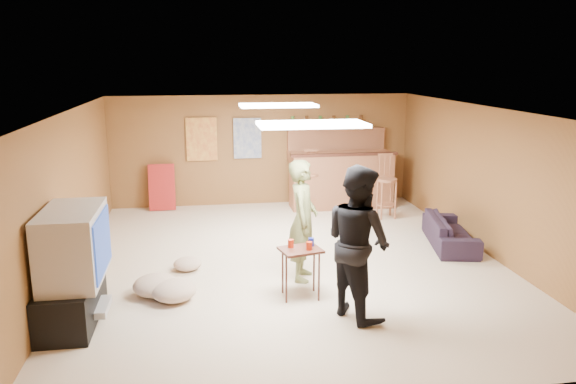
{
  "coord_description": "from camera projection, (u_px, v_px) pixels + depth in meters",
  "views": [
    {
      "loc": [
        -1.24,
        -7.62,
        2.87
      ],
      "look_at": [
        0.0,
        0.2,
        1.0
      ],
      "focal_mm": 35.0,
      "sensor_mm": 36.0,
      "label": 1
    }
  ],
  "objects": [
    {
      "name": "cup_red_far",
      "position": [
        309.0,
        246.0,
        6.77
      ],
      "size": [
        0.08,
        0.08,
        0.1
      ],
      "primitive_type": "cylinder",
      "rotation": [
        0.0,
        0.0,
        -0.13
      ],
      "color": "#AC230B",
      "rests_on": "tray_table"
    },
    {
      "name": "wall_back",
      "position": [
        262.0,
        150.0,
        11.29
      ],
      "size": [
        6.0,
        0.02,
        2.2
      ],
      "primitive_type": "cube",
      "color": "brown",
      "rests_on": "ground"
    },
    {
      "name": "bar_lip",
      "position": [
        345.0,
        155.0,
        10.75
      ],
      "size": [
        2.1,
        0.12,
        0.05
      ],
      "primitive_type": "cube",
      "color": "#3B1B13",
      "rests_on": "bar_counter"
    },
    {
      "name": "folding_chair_stack",
      "position": [
        162.0,
        187.0,
        10.94
      ],
      "size": [
        0.5,
        0.26,
        0.91
      ],
      "primitive_type": "cube",
      "rotation": [
        -0.14,
        0.0,
        0.0
      ],
      "color": "#AF2120",
      "rests_on": "ground"
    },
    {
      "name": "bar_stool_right",
      "position": [
        387.0,
        186.0,
        10.33
      ],
      "size": [
        0.47,
        0.47,
        1.22
      ],
      "primitive_type": null,
      "rotation": [
        0.0,
        0.0,
        0.26
      ],
      "color": "brown",
      "rests_on": "ground"
    },
    {
      "name": "sofa",
      "position": [
        450.0,
        231.0,
        8.86
      ],
      "size": [
        0.92,
        1.65,
        0.46
      ],
      "primitive_type": "imported",
      "rotation": [
        0.0,
        0.0,
        1.36
      ],
      "color": "black",
      "rests_on": "ground"
    },
    {
      "name": "dvd_box",
      "position": [
        93.0,
        307.0,
        6.32
      ],
      "size": [
        0.35,
        0.5,
        0.08
      ],
      "primitive_type": "cube",
      "color": "#B2B2B7",
      "rests_on": "tv_stand"
    },
    {
      "name": "ceiling_panel_front",
      "position": [
        312.0,
        124.0,
        6.24
      ],
      "size": [
        1.2,
        0.6,
        0.04
      ],
      "primitive_type": "cube",
      "color": "white",
      "rests_on": "ceiling"
    },
    {
      "name": "bar_backing",
      "position": [
        336.0,
        144.0,
        11.42
      ],
      "size": [
        2.0,
        0.14,
        0.6
      ],
      "primitive_type": "cube",
      "color": "brown",
      "rests_on": "bar_counter"
    },
    {
      "name": "wall_front",
      "position": [
        359.0,
        283.0,
        4.56
      ],
      "size": [
        6.0,
        0.02,
        2.2
      ],
      "primitive_type": "cube",
      "color": "brown",
      "rests_on": "ground"
    },
    {
      "name": "bar_counter",
      "position": [
        341.0,
        180.0,
        11.11
      ],
      "size": [
        2.0,
        0.6,
        1.1
      ],
      "primitive_type": "cube",
      "color": "brown",
      "rests_on": "ground"
    },
    {
      "name": "poster_right",
      "position": [
        247.0,
        138.0,
        11.15
      ],
      "size": [
        0.55,
        0.03,
        0.8
      ],
      "primitive_type": "cube",
      "color": "#334C99",
      "rests_on": "wall_back"
    },
    {
      "name": "ceiling_panel_back",
      "position": [
        278.0,
        105.0,
        8.83
      ],
      "size": [
        1.2,
        0.6,
        0.04
      ],
      "primitive_type": "cube",
      "color": "white",
      "rests_on": "ceiling"
    },
    {
      "name": "wall_right",
      "position": [
        488.0,
        181.0,
        8.38
      ],
      "size": [
        0.02,
        7.0,
        2.2
      ],
      "primitive_type": "cube",
      "color": "brown",
      "rests_on": "ground"
    },
    {
      "name": "cup_red_near",
      "position": [
        291.0,
        244.0,
        6.86
      ],
      "size": [
        0.09,
        0.09,
        0.1
      ],
      "primitive_type": "cylinder",
      "rotation": [
        0.0,
        0.0,
        -0.34
      ],
      "color": "#AC230B",
      "rests_on": "tray_table"
    },
    {
      "name": "tv_body",
      "position": [
        73.0,
        245.0,
        6.12
      ],
      "size": [
        0.6,
        1.1,
        0.8
      ],
      "primitive_type": "cube",
      "color": "#B2B2B7",
      "rests_on": "tv_stand"
    },
    {
      "name": "person_black",
      "position": [
        358.0,
        242.0,
        6.3
      ],
      "size": [
        0.95,
        1.05,
        1.76
      ],
      "primitive_type": "imported",
      "rotation": [
        0.0,
        0.0,
        1.99
      ],
      "color": "black",
      "rests_on": "ground"
    },
    {
      "name": "cushion_far",
      "position": [
        174.0,
        291.0,
        6.85
      ],
      "size": [
        0.67,
        0.67,
        0.25
      ],
      "primitive_type": "ellipsoid",
      "rotation": [
        0.0,
        0.0,
        0.28
      ],
      "color": "tan",
      "rests_on": "ground"
    },
    {
      "name": "bottle_row",
      "position": [
        327.0,
        122.0,
        11.24
      ],
      "size": [
        1.48,
        0.08,
        0.26
      ],
      "primitive_type": null,
      "color": "#3F7233",
      "rests_on": "bar_shelf"
    },
    {
      "name": "ground",
      "position": [
        290.0,
        262.0,
        8.18
      ],
      "size": [
        7.0,
        7.0,
        0.0
      ],
      "primitive_type": "plane",
      "color": "beige",
      "rests_on": "ground"
    },
    {
      "name": "person_olive",
      "position": [
        303.0,
        220.0,
        7.38
      ],
      "size": [
        0.54,
        0.68,
        1.62
      ],
      "primitive_type": "imported",
      "rotation": [
        0.0,
        0.0,
        1.29
      ],
      "color": "olive",
      "rests_on": "ground"
    },
    {
      "name": "tray_table",
      "position": [
        300.0,
        273.0,
        6.9
      ],
      "size": [
        0.56,
        0.49,
        0.63
      ],
      "primitive_type": "cube",
      "rotation": [
        0.0,
        0.0,
        0.23
      ],
      "color": "#3B1B13",
      "rests_on": "ground"
    },
    {
      "name": "cup_blue",
      "position": [
        311.0,
        242.0,
        6.93
      ],
      "size": [
        0.07,
        0.07,
        0.1
      ],
      "primitive_type": "cylinder",
      "rotation": [
        0.0,
        0.0,
        -0.03
      ],
      "color": "navy",
      "rests_on": "tray_table"
    },
    {
      "name": "ceiling",
      "position": [
        290.0,
        110.0,
        7.67
      ],
      "size": [
        6.0,
        7.0,
        0.02
      ],
      "primitive_type": "cube",
      "color": "silver",
      "rests_on": "ground"
    },
    {
      "name": "bar_stool_left",
      "position": [
        312.0,
        177.0,
        10.86
      ],
      "size": [
        0.54,
        0.54,
        1.3
      ],
      "primitive_type": null,
      "rotation": [
        0.0,
        0.0,
        0.4
      ],
      "color": "brown",
      "rests_on": "ground"
    },
    {
      "name": "cushion_mid",
      "position": [
        187.0,
        264.0,
        7.85
      ],
      "size": [
        0.41,
        0.41,
        0.18
      ],
      "primitive_type": "ellipsoid",
      "rotation": [
        0.0,
        0.0,
        -0.06
      ],
      "color": "tan",
      "rests_on": "ground"
    },
    {
      "name": "poster_left",
      "position": [
        202.0,
        139.0,
        11.01
      ],
      "size": [
        0.6,
        0.03,
        0.85
      ],
      "primitive_type": "cube",
      "color": "#BF3F26",
      "rests_on": "wall_back"
    },
    {
      "name": "cushion_near_tv",
      "position": [
        156.0,
        285.0,
        7.0
      ],
      "size": [
        0.69,
        0.69,
        0.25
      ],
      "primitive_type": "ellipsoid",
      "rotation": [
        0.0,
        0.0,
        -0.25
      ],
      "color": "tan",
      "rests_on": "ground"
    },
    {
      "name": "tv_stand",
      "position": [
        72.0,
        301.0,
        6.26
      ],
      "size": [
        0.55,
        1.3,
        0.5
      ],
      "primitive_type": "cube",
      "color": "black",
      "rests_on": "ground"
    },
    {
      "name": "wall_left",
      "position": [
        68.0,
        196.0,
        7.46
      ],
      "size": [
        0.02,
        7.0,
        2.2
      ],
      "primitive_type": "cube",
      "color": "brown",
      "rests_on": "ground"
    },
    {
      "name": "bar_shelf",
      "position": [
        336.0,
        129.0,
        11.33
      ],
      "size": [
        2.0,
        0.18,
        0.05
      ],
      "primitive_type": "cube",
      "color": "brown",
      "rests_on": "bar_backing"
    },
    {
      "name": "tv_screen",
      "position": [
        102.0,
        243.0,
        6.17
      ],
      "size": [
        0.02,
        0.95,
        0.65
      ],
      "primitive_type": "cube",
      "color": "navy",
      "rests_on": "tv_body"
    }
  ]
}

